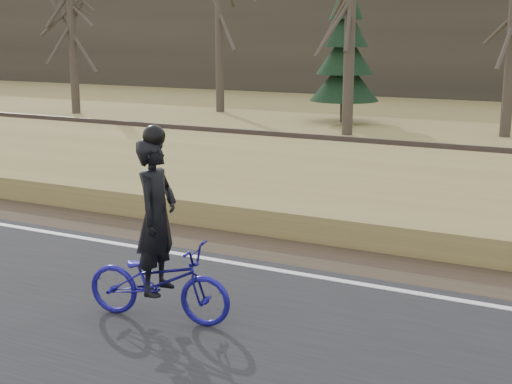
% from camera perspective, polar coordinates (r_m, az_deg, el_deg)
% --- Properties ---
extents(ground, '(120.00, 120.00, 0.00)m').
position_cam_1_polar(ground, '(11.27, -9.69, -5.01)').
color(ground, olive).
rests_on(ground, ground).
extents(road, '(120.00, 6.00, 0.06)m').
position_cam_1_polar(road, '(9.50, -18.82, -8.76)').
color(road, black).
rests_on(road, ground).
extents(edge_line, '(120.00, 0.12, 0.01)m').
position_cam_1_polar(edge_line, '(11.40, -9.10, -4.43)').
color(edge_line, silver).
rests_on(edge_line, road).
extents(shoulder, '(120.00, 1.60, 0.04)m').
position_cam_1_polar(shoulder, '(12.20, -6.33, -3.42)').
color(shoulder, '#473A2B').
rests_on(shoulder, ground).
extents(embankment, '(120.00, 5.00, 0.44)m').
position_cam_1_polar(embankment, '(14.66, 0.10, 0.23)').
color(embankment, olive).
rests_on(embankment, ground).
extents(ballast, '(120.00, 3.00, 0.45)m').
position_cam_1_polar(ballast, '(18.06, 5.58, 2.58)').
color(ballast, slate).
rests_on(ballast, ground).
extents(railroad, '(120.00, 2.40, 0.29)m').
position_cam_1_polar(railroad, '(18.01, 5.60, 3.53)').
color(railroad, black).
rests_on(railroad, ballast).
extents(treeline_backdrop, '(120.00, 4.00, 6.00)m').
position_cam_1_polar(treeline_backdrop, '(39.09, 17.91, 11.60)').
color(treeline_backdrop, '#383328').
rests_on(treeline_backdrop, ground).
extents(cyclist, '(1.87, 0.88, 2.32)m').
position_cam_1_polar(cyclist, '(8.42, -7.86, -5.32)').
color(cyclist, navy).
rests_on(cyclist, road).
extents(bare_tree_far_left, '(0.36, 0.36, 7.14)m').
position_cam_1_polar(bare_tree_far_left, '(30.98, -14.54, 12.70)').
color(bare_tree_far_left, '#453D32').
rests_on(bare_tree_far_left, ground).
extents(bare_tree_left, '(0.36, 0.36, 8.23)m').
position_cam_1_polar(bare_tree_left, '(30.66, -2.97, 14.11)').
color(bare_tree_left, '#453D32').
rests_on(bare_tree_left, ground).
extents(bare_tree_near_left, '(0.36, 0.36, 7.77)m').
position_cam_1_polar(bare_tree_near_left, '(23.89, 7.55, 13.84)').
color(bare_tree_near_left, '#453D32').
rests_on(bare_tree_near_left, ground).
extents(conifer, '(2.60, 2.60, 5.40)m').
position_cam_1_polar(conifer, '(27.26, 7.15, 10.91)').
color(conifer, '#453D32').
rests_on(conifer, ground).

